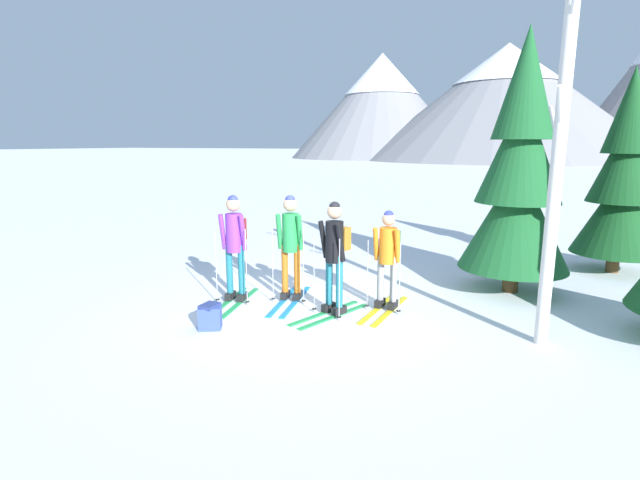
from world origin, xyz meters
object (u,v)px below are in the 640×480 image
Objects in this scene: skier_in_orange at (388,255)px; pine_tree_mid at (519,175)px; birch_tree_tall at (558,157)px; skier_in_purple at (235,241)px; skier_in_black at (335,251)px; backpack_on_snow_front at (210,317)px; skier_in_green at (290,243)px; pine_tree_near at (623,181)px.

pine_tree_mid reaches higher than skier_in_orange.
skier_in_orange is at bearing 166.78° from birch_tree_tall.
skier_in_black is at bearing 2.12° from skier_in_purple.
skier_in_black is 4.57× the size of backpack_on_snow_front.
skier_in_orange is 2.95m from backpack_on_snow_front.
skier_in_green is at bearing 25.15° from skier_in_purple.
skier_in_orange is 2.87m from birch_tree_tall.
skier_in_purple is 0.95m from skier_in_green.
skier_in_green is 0.44× the size of pine_tree_near.
skier_in_purple is 0.40× the size of pine_tree_mid.
pine_tree_mid is at bearing 43.09° from backpack_on_snow_front.
skier_in_green reaches higher than skier_in_orange.
pine_tree_near is 8.61m from backpack_on_snow_front.
birch_tree_tall reaches higher than skier_in_orange.
birch_tree_tall is (3.96, -0.31, 1.50)m from skier_in_green.
skier_in_purple is 2.58m from skier_in_orange.
birch_tree_tall is 5.20m from backpack_on_snow_front.
pine_tree_near is at bearing 50.08° from pine_tree_mid.
pine_tree_mid is (2.53, 2.38, 1.09)m from skier_in_black.
skier_in_orange is at bearing 8.16° from skier_in_green.
skier_in_purple is at bearing -150.52° from pine_tree_mid.
skier_in_purple is 0.44× the size of pine_tree_near.
skier_in_purple is 5.09m from pine_tree_mid.
birch_tree_tall is at bearing -4.45° from skier_in_green.
pine_tree_mid is (4.34, 2.45, 1.07)m from skier_in_purple.
skier_in_purple reaches higher than backpack_on_snow_front.
skier_in_orange is at bearing 14.30° from skier_in_purple.
skier_in_black is 1.11× the size of skier_in_orange.
pine_tree_near is at bearing 45.58° from backpack_on_snow_front.
skier_in_black is 2.13m from backpack_on_snow_front.
skier_in_orange is 0.39× the size of pine_tree_near.
backpack_on_snow_front is (-2.13, -1.90, -0.73)m from skier_in_orange.
birch_tree_tall is 12.40× the size of backpack_on_snow_front.
skier_in_orange is at bearing -135.35° from pine_tree_mid.
skier_in_black is at bearing -140.78° from skier_in_orange.
birch_tree_tall is at bearing 16.94° from backpack_on_snow_front.
pine_tree_near reaches higher than skier_in_green.
skier_in_black is 3.65m from pine_tree_mid.
skier_in_orange is at bearing 41.68° from backpack_on_snow_front.
skier_in_green is 1.12× the size of skier_in_orange.
pine_tree_near is at bearing 38.84° from skier_in_green.
birch_tree_tall is (4.82, 0.09, 1.46)m from skier_in_purple.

